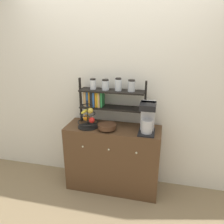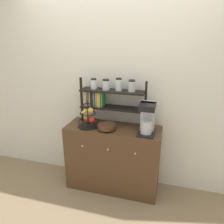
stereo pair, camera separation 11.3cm
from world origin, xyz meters
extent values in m
plane|color=#847051|center=(0.00, 0.00, 0.00)|extent=(12.00, 12.00, 0.00)
cube|color=silver|center=(0.00, 0.46, 1.30)|extent=(7.00, 0.05, 2.60)
cube|color=#4C331E|center=(0.00, 0.21, 0.43)|extent=(1.16, 0.42, 0.86)
sphere|color=#B2AD8C|center=(-0.32, -0.01, 0.67)|extent=(0.02, 0.02, 0.02)
sphere|color=#B2AD8C|center=(0.00, -0.01, 0.67)|extent=(0.02, 0.02, 0.02)
sphere|color=#B2AD8C|center=(0.32, -0.01, 0.67)|extent=(0.02, 0.02, 0.02)
cube|color=black|center=(0.41, 0.15, 0.87)|extent=(0.18, 0.25, 0.02)
cube|color=#B7B7BC|center=(0.41, 0.22, 1.05)|extent=(0.16, 0.10, 0.34)
cylinder|color=#B7B7BC|center=(0.41, 0.12, 0.95)|extent=(0.13, 0.13, 0.15)
cube|color=black|center=(0.41, 0.13, 1.18)|extent=(0.17, 0.20, 0.06)
cylinder|color=black|center=(-0.30, 0.15, 0.86)|extent=(0.25, 0.25, 0.01)
cylinder|color=black|center=(-0.30, 0.15, 1.03)|extent=(0.01, 0.01, 0.33)
torus|color=black|center=(-0.30, 0.15, 0.92)|extent=(0.25, 0.25, 0.01)
torus|color=black|center=(-0.30, 0.15, 1.03)|extent=(0.19, 0.19, 0.01)
torus|color=black|center=(-0.30, 0.15, 1.13)|extent=(0.14, 0.14, 0.01)
sphere|color=red|center=(-0.24, 0.13, 0.96)|extent=(0.07, 0.07, 0.07)
sphere|color=#6BAD33|center=(-0.33, 0.20, 0.96)|extent=(0.07, 0.07, 0.07)
sphere|color=orange|center=(-0.33, 0.18, 0.96)|extent=(0.08, 0.08, 0.08)
ellipsoid|color=yellow|center=(-0.34, 0.16, 1.05)|extent=(0.06, 0.15, 0.04)
sphere|color=gold|center=(-0.27, 0.17, 1.06)|extent=(0.07, 0.07, 0.07)
cylinder|color=#422819|center=(-0.05, 0.12, 0.87)|extent=(0.12, 0.12, 0.02)
cylinder|color=#422819|center=(-0.05, 0.12, 0.90)|extent=(0.21, 0.21, 0.05)
cube|color=black|center=(-0.45, 0.32, 1.14)|extent=(0.02, 0.02, 0.57)
cube|color=black|center=(0.36, 0.32, 1.14)|extent=(0.02, 0.02, 0.57)
cube|color=black|center=(-0.04, 0.32, 1.07)|extent=(0.79, 0.20, 0.02)
cube|color=black|center=(-0.04, 0.32, 1.28)|extent=(0.79, 0.20, 0.02)
cube|color=tan|center=(-0.37, 0.32, 1.17)|extent=(0.03, 0.14, 0.18)
cube|color=#2D599E|center=(-0.34, 0.32, 1.17)|extent=(0.02, 0.12, 0.18)
cube|color=orange|center=(-0.31, 0.32, 1.17)|extent=(0.02, 0.13, 0.18)
cube|color=black|center=(-0.29, 0.32, 1.17)|extent=(0.03, 0.13, 0.18)
cube|color=#2D599E|center=(-0.25, 0.32, 1.17)|extent=(0.02, 0.16, 0.18)
cube|color=orange|center=(-0.23, 0.32, 1.17)|extent=(0.02, 0.14, 0.18)
cube|color=yellow|center=(-0.21, 0.32, 1.17)|extent=(0.02, 0.13, 0.18)
cube|color=tan|center=(-0.19, 0.32, 1.17)|extent=(0.02, 0.16, 0.18)
cube|color=#2D8C47|center=(-0.16, 0.32, 1.17)|extent=(0.02, 0.13, 0.18)
cylinder|color=silver|center=(-0.28, 0.32, 1.35)|extent=(0.07, 0.07, 0.12)
cylinder|color=black|center=(-0.28, 0.32, 1.42)|extent=(0.07, 0.07, 0.02)
cylinder|color=silver|center=(-0.12, 0.32, 1.35)|extent=(0.09, 0.09, 0.11)
cylinder|color=black|center=(-0.12, 0.32, 1.41)|extent=(0.08, 0.08, 0.02)
cylinder|color=silver|center=(0.04, 0.32, 1.36)|extent=(0.08, 0.08, 0.14)
cylinder|color=black|center=(0.04, 0.32, 1.44)|extent=(0.07, 0.07, 0.02)
cylinder|color=#ADB2B7|center=(0.20, 0.32, 1.35)|extent=(0.09, 0.09, 0.12)
cylinder|color=black|center=(0.20, 0.32, 1.42)|extent=(0.08, 0.08, 0.02)
camera|label=1|loc=(0.55, -2.17, 1.93)|focal=35.00mm
camera|label=2|loc=(0.66, -2.14, 1.93)|focal=35.00mm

